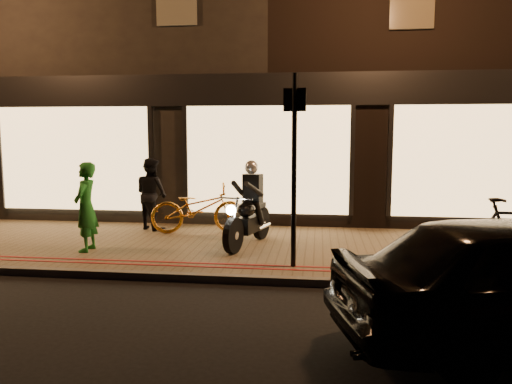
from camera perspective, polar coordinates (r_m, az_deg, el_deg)
ground at (r=7.48m, az=-1.95°, el=-10.51°), size 90.00×90.00×0.00m
sidewalk at (r=9.37m, az=0.01°, el=-6.52°), size 50.00×4.00×0.12m
kerb_stone at (r=7.51m, az=-1.89°, el=-9.96°), size 50.00×0.14×0.12m
red_kerb_lines at (r=7.97m, az=-1.31°, el=-8.49°), size 50.00×0.26×0.01m
building_row at (r=16.20m, az=3.22°, el=14.06°), size 48.00×10.11×8.50m
motorcycle at (r=9.29m, az=-0.80°, el=-2.39°), size 0.78×1.90×1.59m
sign_post at (r=7.72m, az=4.38°, el=3.61°), size 0.35×0.09×3.00m
bicycle_gold at (r=10.52m, az=-6.58°, el=-1.86°), size 2.08×1.13×1.04m
person_green at (r=9.33m, az=-18.87°, el=-1.62°), size 0.42×0.60×1.59m
person_dark at (r=11.04m, az=-11.87°, el=-0.19°), size 0.96×0.91×1.56m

